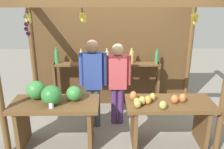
% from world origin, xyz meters
% --- Properties ---
extents(ground_plane, '(12.00, 12.00, 0.00)m').
position_xyz_m(ground_plane, '(0.00, 0.00, 0.00)').
color(ground_plane, gray).
rests_on(ground_plane, ground).
extents(market_stall, '(3.37, 1.85, 2.34)m').
position_xyz_m(market_stall, '(-0.00, 0.42, 1.35)').
color(market_stall, brown).
rests_on(market_stall, ground).
extents(fruit_counter_left, '(1.37, 0.64, 1.07)m').
position_xyz_m(fruit_counter_left, '(-0.92, -0.64, 0.70)').
color(fruit_counter_left, brown).
rests_on(fruit_counter_left, ground).
extents(fruit_counter_right, '(1.37, 0.64, 0.92)m').
position_xyz_m(fruit_counter_right, '(0.86, -0.66, 0.59)').
color(fruit_counter_right, brown).
rests_on(fruit_counter_right, ground).
extents(bottle_shelf_unit, '(2.16, 0.22, 1.32)m').
position_xyz_m(bottle_shelf_unit, '(-0.11, 0.65, 0.79)').
color(bottle_shelf_unit, brown).
rests_on(bottle_shelf_unit, ground).
extents(vendor_man, '(0.48, 0.22, 1.63)m').
position_xyz_m(vendor_man, '(-0.33, -0.07, 0.98)').
color(vendor_man, '#363F46').
rests_on(vendor_man, ground).
extents(vendor_woman, '(0.48, 0.21, 1.54)m').
position_xyz_m(vendor_woman, '(0.10, 0.04, 0.92)').
color(vendor_woman, '#4F2D68').
rests_on(vendor_woman, ground).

